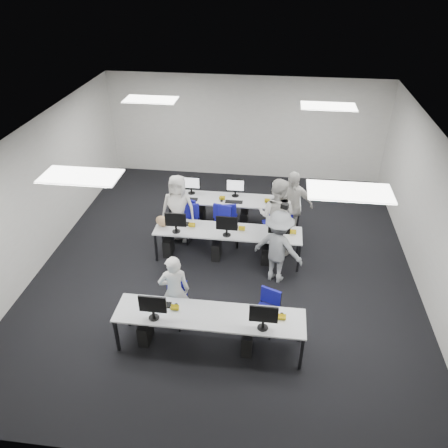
# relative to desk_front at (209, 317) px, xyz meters

# --- Properties ---
(room) EXTENTS (9.00, 9.02, 3.00)m
(room) POSITION_rel_desk_front_xyz_m (0.00, 2.40, 0.82)
(room) COLOR black
(room) RESTS_ON ground
(ceiling_panels) EXTENTS (5.20, 4.60, 0.02)m
(ceiling_panels) POSITION_rel_desk_front_xyz_m (0.00, 2.40, 2.30)
(ceiling_panels) COLOR white
(ceiling_panels) RESTS_ON room
(desk_front) EXTENTS (3.20, 0.70, 0.73)m
(desk_front) POSITION_rel_desk_front_xyz_m (0.00, 0.00, 0.00)
(desk_front) COLOR silver
(desk_front) RESTS_ON ground
(desk_mid) EXTENTS (3.20, 0.70, 0.73)m
(desk_mid) POSITION_rel_desk_front_xyz_m (0.00, 2.60, 0.00)
(desk_mid) COLOR silver
(desk_mid) RESTS_ON ground
(desk_back) EXTENTS (3.20, 0.70, 0.73)m
(desk_back) POSITION_rel_desk_front_xyz_m (0.00, 4.00, 0.00)
(desk_back) COLOR silver
(desk_back) RESTS_ON ground
(equipment_front) EXTENTS (2.51, 0.41, 1.19)m
(equipment_front) POSITION_rel_desk_front_xyz_m (-0.19, -0.02, -0.32)
(equipment_front) COLOR #0C5A9E
(equipment_front) RESTS_ON desk_front
(equipment_mid) EXTENTS (2.91, 0.41, 1.19)m
(equipment_mid) POSITION_rel_desk_front_xyz_m (-0.19, 2.58, -0.32)
(equipment_mid) COLOR white
(equipment_mid) RESTS_ON desk_mid
(equipment_back) EXTENTS (2.91, 0.41, 1.19)m
(equipment_back) POSITION_rel_desk_front_xyz_m (0.19, 4.02, -0.32)
(equipment_back) COLOR white
(equipment_back) RESTS_ON desk_back
(chair_0) EXTENTS (0.50, 0.53, 0.86)m
(chair_0) POSITION_rel_desk_front_xyz_m (-0.74, 0.53, -0.41)
(chair_0) COLOR #11128B
(chair_0) RESTS_ON ground
(chair_1) EXTENTS (0.53, 0.55, 0.81)m
(chair_1) POSITION_rel_desk_front_xyz_m (0.94, 0.54, -0.42)
(chair_1) COLOR #11128B
(chair_1) RESTS_ON ground
(chair_2) EXTENTS (0.60, 0.63, 0.96)m
(chair_2) POSITION_rel_desk_front_xyz_m (-1.13, 3.27, -0.38)
(chair_2) COLOR #11128B
(chair_2) RESTS_ON ground
(chair_3) EXTENTS (0.55, 0.58, 0.93)m
(chair_3) POSITION_rel_desk_front_xyz_m (-0.07, 3.19, -0.39)
(chair_3) COLOR #11128B
(chair_3) RESTS_ON ground
(chair_4) EXTENTS (0.55, 0.59, 0.98)m
(chair_4) POSITION_rel_desk_front_xyz_m (1.16, 3.19, -0.37)
(chair_4) COLOR #11128B
(chair_4) RESTS_ON ground
(chair_5) EXTENTS (0.55, 0.58, 0.93)m
(chair_5) POSITION_rel_desk_front_xyz_m (-1.02, 3.48, -0.39)
(chair_5) COLOR #11128B
(chair_5) RESTS_ON ground
(chair_6) EXTENTS (0.56, 0.59, 0.95)m
(chair_6) POSITION_rel_desk_front_xyz_m (-0.17, 3.51, -0.38)
(chair_6) COLOR #11128B
(chair_6) RESTS_ON ground
(chair_7) EXTENTS (0.50, 0.53, 0.81)m
(chair_7) POSITION_rel_desk_front_xyz_m (0.95, 3.46, -0.42)
(chair_7) COLOR #11128B
(chair_7) RESTS_ON ground
(handbag) EXTENTS (0.35, 0.28, 0.25)m
(handbag) POSITION_rel_desk_front_xyz_m (-1.45, 2.61, 0.17)
(handbag) COLOR tan
(handbag) RESTS_ON desk_mid
(student_0) EXTENTS (0.63, 0.50, 1.51)m
(student_0) POSITION_rel_desk_front_xyz_m (-0.70, 0.48, 0.07)
(student_0) COLOR silver
(student_0) RESTS_ON ground
(student_1) EXTENTS (1.03, 0.89, 1.80)m
(student_1) POSITION_rel_desk_front_xyz_m (1.03, 3.08, 0.22)
(student_1) COLOR silver
(student_1) RESTS_ON ground
(student_2) EXTENTS (0.82, 0.56, 1.63)m
(student_2) POSITION_rel_desk_front_xyz_m (-1.24, 3.27, 0.13)
(student_2) COLOR silver
(student_2) RESTS_ON ground
(student_3) EXTENTS (1.13, 0.71, 1.80)m
(student_3) POSITION_rel_desk_front_xyz_m (1.34, 3.47, 0.22)
(student_3) COLOR silver
(student_3) RESTS_ON ground
(photographer) EXTENTS (1.19, 0.95, 1.62)m
(photographer) POSITION_rel_desk_front_xyz_m (1.10, 2.00, 0.13)
(photographer) COLOR slate
(photographer) RESTS_ON ground
(dslr_camera) EXTENTS (0.20, 0.22, 0.10)m
(dslr_camera) POSITION_rel_desk_front_xyz_m (1.16, 2.17, 0.99)
(dslr_camera) COLOR black
(dslr_camera) RESTS_ON photographer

